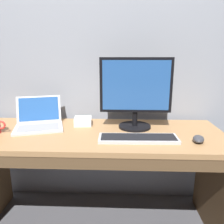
{
  "coord_description": "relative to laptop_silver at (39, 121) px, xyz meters",
  "views": [
    {
      "loc": [
        0.16,
        -1.38,
        1.22
      ],
      "look_at": [
        0.1,
        0.0,
        0.86
      ],
      "focal_mm": 35.34,
      "sensor_mm": 36.0,
      "label": 1
    }
  ],
  "objects": [
    {
      "name": "computer_mouse",
      "position": [
        1.04,
        -0.25,
        -0.02
      ],
      "size": [
        0.09,
        0.12,
        0.04
      ],
      "primitive_type": "ellipsoid",
      "rotation": [
        0.0,
        0.0,
        -0.3
      ],
      "color": "#38383D",
      "rests_on": "desk"
    },
    {
      "name": "external_drive_box",
      "position": [
        0.31,
        0.06,
        -0.02
      ],
      "size": [
        0.14,
        0.14,
        0.05
      ],
      "primitive_type": "cube",
      "rotation": [
        0.0,
        0.0,
        0.11
      ],
      "color": "silver",
      "rests_on": "desk"
    },
    {
      "name": "external_monitor",
      "position": [
        0.68,
        -0.01,
        0.22
      ],
      "size": [
        0.49,
        0.23,
        0.49
      ],
      "color": "black",
      "rests_on": "desk"
    },
    {
      "name": "laptop_silver",
      "position": [
        0.0,
        0.0,
        0.0
      ],
      "size": [
        0.4,
        0.4,
        0.2
      ],
      "color": "silver",
      "rests_on": "desk"
    },
    {
      "name": "wired_keyboard",
      "position": [
        0.69,
        -0.23,
        -0.03
      ],
      "size": [
        0.48,
        0.16,
        0.02
      ],
      "color": "#BCBCC1",
      "rests_on": "desk"
    },
    {
      "name": "ground_plane",
      "position": [
        0.42,
        -0.1,
        -0.77
      ],
      "size": [
        14.0,
        14.0,
        0.0
      ],
      "primitive_type": "plane",
      "color": "#4C4C51"
    },
    {
      "name": "desk",
      "position": [
        0.42,
        -0.11,
        -0.27
      ],
      "size": [
        1.69,
        0.64,
        0.72
      ],
      "color": "#A87A4C",
      "rests_on": "ground"
    }
  ]
}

